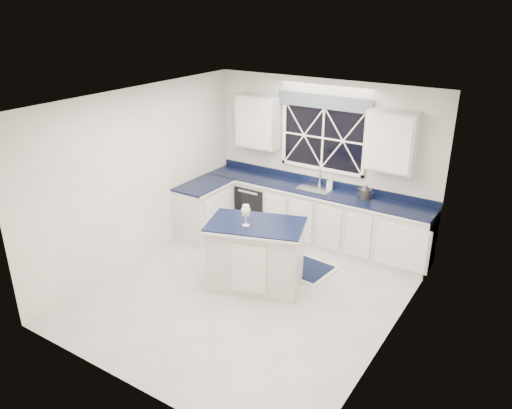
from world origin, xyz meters
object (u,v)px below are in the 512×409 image
Objects in this scene: faucet at (319,177)px; island at (256,255)px; kettle at (365,192)px; wine_glass at (246,212)px; soap_bottle at (330,183)px; dishwasher at (258,205)px.

faucet reaches higher than island.
wine_glass reaches higher than kettle.
soap_bottle is (0.23, 1.90, 0.55)m from island.
kettle is at bearing -8.86° from soap_bottle.
wine_glass is 2.07m from soap_bottle.
island reaches higher than dishwasher.
island is 0.72m from wine_glass.
wine_glass is (-0.07, -0.14, 0.70)m from island.
wine_glass is at bearing -92.45° from faucet.
dishwasher is 2.72× the size of faucet.
kettle is (1.97, 0.04, 0.64)m from dishwasher.
dishwasher is at bearing -169.98° from faucet.
faucet reaches higher than soap_bottle.
wine_glass is at bearing -99.41° from kettle.
island is at bearing -96.94° from soap_bottle.
kettle is (0.87, -0.15, -0.05)m from faucet.
wine_glass is (-0.96, -1.93, 0.15)m from kettle.
kettle is 0.66m from soap_bottle.
dishwasher is at bearing 118.12° from wine_glass.
faucet is at bearing -172.88° from kettle.
faucet reaches higher than kettle.
island is 1.99m from soap_bottle.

